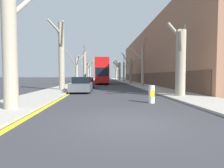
% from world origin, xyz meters
% --- Properties ---
extents(ground_plane, '(300.00, 300.00, 0.00)m').
position_xyz_m(ground_plane, '(0.00, 0.00, 0.00)').
color(ground_plane, '#333338').
extents(sidewalk_left, '(3.19, 120.00, 0.12)m').
position_xyz_m(sidewalk_left, '(-5.47, 50.00, 0.06)').
color(sidewalk_left, '#A39E93').
rests_on(sidewalk_left, ground).
extents(sidewalk_right, '(3.19, 120.00, 0.12)m').
position_xyz_m(sidewalk_right, '(5.47, 50.00, 0.06)').
color(sidewalk_right, '#A39E93').
rests_on(sidewalk_right, ground).
extents(building_facade_right, '(10.08, 45.73, 10.12)m').
position_xyz_m(building_facade_right, '(12.06, 28.64, 5.05)').
color(building_facade_right, '#93664C').
rests_on(building_facade_right, ground).
extents(kerb_line_stripe, '(0.24, 120.00, 0.01)m').
position_xyz_m(kerb_line_stripe, '(-3.70, 50.00, 0.00)').
color(kerb_line_stripe, yellow).
rests_on(kerb_line_stripe, ground).
extents(street_tree_left_0, '(3.79, 3.81, 9.41)m').
position_xyz_m(street_tree_left_0, '(-4.91, 2.31, 4.03)').
color(street_tree_left_0, gray).
rests_on(street_tree_left_0, ground).
extents(street_tree_left_1, '(1.86, 3.17, 7.21)m').
position_xyz_m(street_tree_left_1, '(-5.14, 13.14, 3.86)').
color(street_tree_left_1, gray).
rests_on(street_tree_left_1, ground).
extents(street_tree_left_2, '(3.28, 2.86, 5.77)m').
position_xyz_m(street_tree_left_2, '(-5.09, 24.17, 2.68)').
color(street_tree_left_2, gray).
rests_on(street_tree_left_2, ground).
extents(street_tree_left_3, '(1.71, 2.72, 8.86)m').
position_xyz_m(street_tree_left_3, '(-4.87, 36.10, 3.84)').
color(street_tree_left_3, gray).
rests_on(street_tree_left_3, ground).
extents(street_tree_left_4, '(3.28, 3.47, 6.90)m').
position_xyz_m(street_tree_left_4, '(-4.87, 47.09, 3.31)').
color(street_tree_left_4, gray).
rests_on(street_tree_left_4, ground).
extents(street_tree_left_5, '(5.15, 3.31, 7.58)m').
position_xyz_m(street_tree_left_5, '(-5.18, 58.60, 3.40)').
color(street_tree_left_5, gray).
rests_on(street_tree_left_5, ground).
extents(street_tree_right_0, '(2.35, 3.63, 5.94)m').
position_xyz_m(street_tree_right_0, '(5.02, 6.88, 2.79)').
color(street_tree_right_0, gray).
rests_on(street_tree_right_0, ground).
extents(street_tree_right_1, '(1.84, 3.91, 6.75)m').
position_xyz_m(street_tree_right_1, '(4.86, 18.43, 3.16)').
color(street_tree_right_1, gray).
rests_on(street_tree_right_1, ground).
extents(street_tree_right_2, '(4.39, 1.26, 6.26)m').
position_xyz_m(street_tree_right_2, '(5.15, 29.51, 2.93)').
color(street_tree_right_2, gray).
rests_on(street_tree_right_2, ground).
extents(street_tree_right_3, '(2.78, 3.30, 7.00)m').
position_xyz_m(street_tree_right_3, '(5.17, 40.92, 2.95)').
color(street_tree_right_3, gray).
rests_on(street_tree_right_3, ground).
extents(street_tree_right_4, '(3.09, 2.61, 7.43)m').
position_xyz_m(street_tree_right_4, '(4.94, 52.63, 3.45)').
color(street_tree_right_4, gray).
rests_on(street_tree_right_4, ground).
extents(street_tree_right_5, '(3.53, 3.98, 7.11)m').
position_xyz_m(street_tree_right_5, '(4.98, 63.53, 3.18)').
color(street_tree_right_5, gray).
rests_on(street_tree_right_5, ground).
extents(double_decker_bus, '(2.47, 11.65, 4.68)m').
position_xyz_m(double_decker_bus, '(-0.78, 28.81, 2.64)').
color(double_decker_bus, red).
rests_on(double_decker_bus, ground).
extents(parked_car_0, '(1.87, 4.32, 1.48)m').
position_xyz_m(parked_car_0, '(-2.80, 11.32, 0.70)').
color(parked_car_0, '#4C5156').
rests_on(parked_car_0, ground).
extents(parked_car_1, '(1.77, 4.28, 1.34)m').
position_xyz_m(parked_car_1, '(-2.80, 17.76, 0.64)').
color(parked_car_1, '#4C5156').
rests_on(parked_car_1, ground).
extents(traffic_bollard, '(0.36, 0.37, 1.04)m').
position_xyz_m(traffic_bollard, '(2.07, 4.18, 0.52)').
color(traffic_bollard, white).
rests_on(traffic_bollard, ground).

